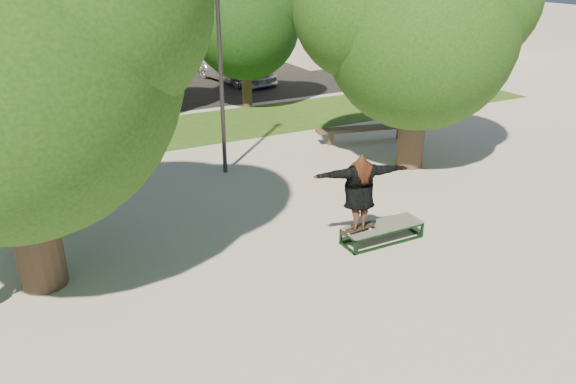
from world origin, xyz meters
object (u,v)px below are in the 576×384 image
lamppost (220,61)px  bench (366,129)px  tree_right (417,21)px  car_dark (111,92)px  car_silver_b (235,66)px  grind_box (382,233)px  car_grey (66,87)px  car_silver_a (27,97)px

lamppost → bench: (5.16, 0.48, -2.72)m
tree_right → car_dark: (-6.42, 10.42, -3.38)m
car_dark → car_silver_b: 7.15m
tree_right → lamppost: (-4.92, 1.92, -0.94)m
car_dark → car_silver_b: size_ratio=0.85×
car_dark → lamppost: bearing=-75.9°
grind_box → car_silver_b: bearing=78.3°
grind_box → car_grey: (-4.50, 15.35, 0.61)m
car_silver_a → car_dark: size_ratio=0.87×
car_dark → car_silver_b: car_silver_b is taller
bench → car_grey: size_ratio=0.59×
car_silver_a → car_silver_b: (9.50, 1.99, 0.10)m
car_silver_a → grind_box: bearing=-69.4°
car_dark → car_silver_b: (6.50, 2.98, 0.02)m
car_grey → car_silver_a: bearing=-170.0°
car_silver_a → car_dark: bearing=-19.6°
tree_right → car_silver_b: (0.08, 13.40, -3.35)m
car_silver_b → car_grey: bearing=-179.7°
car_dark → car_grey: bearing=141.7°
car_dark → car_grey: (-1.50, 1.37, 0.08)m
tree_right → grind_box: bearing=-133.8°
tree_right → car_dark: size_ratio=1.49×
lamppost → car_dark: (-1.50, 8.50, -2.43)m
car_dark → tree_right: bearing=-54.3°
grind_box → bench: size_ratio=0.53×
car_silver_a → bench: bearing=-44.2°
grind_box → bench: 7.00m
grind_box → car_silver_b: size_ratio=0.35×
car_silver_a → car_silver_b: size_ratio=0.74×
bench → car_grey: bearing=143.8°
car_grey → car_silver_b: 8.16m
car_silver_b → lamppost: bearing=-124.7°
bench → car_dark: car_dark is taller
bench → car_silver_b: bearing=103.6°
grind_box → car_grey: 16.01m
car_grey → bench: bearing=-53.0°
lamppost → grind_box: 6.41m
tree_right → car_grey: tree_right is taller
grind_box → car_grey: size_ratio=0.31×
car_silver_a → car_dark: car_dark is taller
car_grey → car_dark: bearing=-46.5°
car_grey → car_silver_b: size_ratio=1.13×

